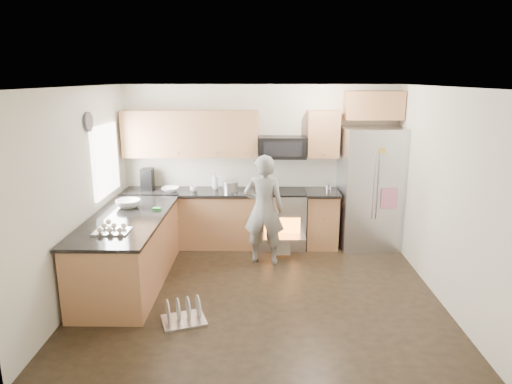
{
  "coord_description": "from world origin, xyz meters",
  "views": [
    {
      "loc": [
        0.03,
        -5.45,
        2.71
      ],
      "look_at": [
        -0.05,
        0.5,
        1.21
      ],
      "focal_mm": 32.0,
      "sensor_mm": 36.0,
      "label": 1
    }
  ],
  "objects_px": {
    "refrigerator": "(370,188)",
    "person": "(264,210)",
    "dish_rack": "(184,315)",
    "stove_range": "(282,206)"
  },
  "relations": [
    {
      "from": "refrigerator",
      "to": "person",
      "type": "relative_size",
      "value": 1.19
    },
    {
      "from": "stove_range",
      "to": "dish_rack",
      "type": "xyz_separation_m",
      "value": [
        -1.21,
        -2.47,
        -0.6
      ]
    },
    {
      "from": "refrigerator",
      "to": "person",
      "type": "height_order",
      "value": "refrigerator"
    },
    {
      "from": "dish_rack",
      "to": "person",
      "type": "bearing_deg",
      "value": 62.35
    },
    {
      "from": "dish_rack",
      "to": "refrigerator",
      "type": "bearing_deg",
      "value": 43.31
    },
    {
      "from": "person",
      "to": "stove_range",
      "type": "bearing_deg",
      "value": -104.89
    },
    {
      "from": "person",
      "to": "dish_rack",
      "type": "bearing_deg",
      "value": 69.55
    },
    {
      "from": "refrigerator",
      "to": "dish_rack",
      "type": "relative_size",
      "value": 3.36
    },
    {
      "from": "refrigerator",
      "to": "dish_rack",
      "type": "height_order",
      "value": "refrigerator"
    },
    {
      "from": "stove_range",
      "to": "dish_rack",
      "type": "relative_size",
      "value": 3.09
    }
  ]
}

